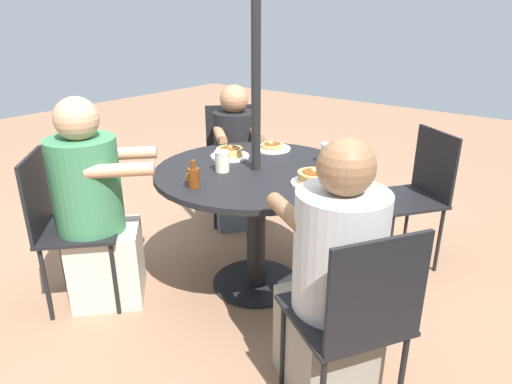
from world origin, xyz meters
The scene contains 16 objects.
ground_plane centered at (0.00, 0.00, 0.00)m, with size 12.00×12.00×0.00m, color #8C664C.
patio_table centered at (0.00, 0.00, 0.61)m, with size 1.14×1.14×0.75m.
umbrella_pole centered at (0.00, 0.00, 1.04)m, with size 0.05×0.05×2.08m, color black.
patio_chair_north centered at (0.55, 0.91, 0.51)m, with size 0.57×0.57×0.89m.
diner_north centered at (0.46, 0.77, 0.53)m, with size 0.54×0.57×1.16m.
patio_chair_east centered at (-0.87, 0.62, 0.51)m, with size 0.58×0.58×0.89m.
patio_chair_south centered at (-0.71, -0.80, 0.51)m, with size 0.59×0.59×0.89m.
diner_south centered at (-0.60, -0.67, 0.50)m, with size 0.55×0.56×1.08m.
patio_chair_west centered at (0.78, -0.72, 0.51)m, with size 0.59×0.59×0.89m.
diner_west centered at (0.66, -0.61, 0.54)m, with size 0.62×0.61×1.18m.
pancake_plate_a centered at (-0.08, -0.27, 0.77)m, with size 0.23×0.23×0.07m.
pancake_plate_b centered at (-0.37, -0.16, 0.76)m, with size 0.23×0.23×0.05m.
pancake_plate_c centered at (0.01, 0.38, 0.78)m, with size 0.23×0.23×0.08m.
syrup_bottle centered at (0.42, -0.07, 0.81)m, with size 0.08×0.06×0.14m.
coffee_cup centered at (0.14, -0.12, 0.81)m, with size 0.08×0.08×0.12m.
drinking_glass_a centered at (-0.34, 0.26, 0.81)m, with size 0.07×0.07×0.12m, color silver.
Camera 1 is at (1.90, 1.50, 1.58)m, focal length 32.00 mm.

